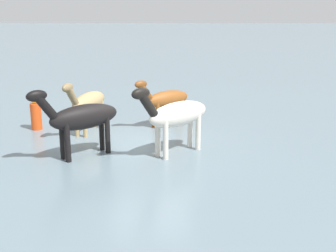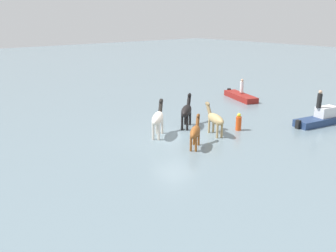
# 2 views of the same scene
# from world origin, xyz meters

# --- Properties ---
(ground_plane) EXTENTS (142.91, 142.91, 0.00)m
(ground_plane) POSITION_xyz_m (0.00, 0.00, 0.00)
(ground_plane) COLOR slate
(horse_dark_mare) EXTENTS (2.09, 2.25, 2.07)m
(horse_dark_mare) POSITION_xyz_m (0.70, 0.76, 1.14)
(horse_dark_mare) COLOR silver
(horse_dark_mare) RESTS_ON ground_plane
(horse_rear_stallion) EXTENTS (2.35, 1.15, 1.84)m
(horse_rear_stallion) POSITION_xyz_m (-1.33, -2.10, 1.02)
(horse_rear_stallion) COLOR tan
(horse_rear_stallion) RESTS_ON ground_plane
(horse_chestnut_trailing) EXTENTS (1.59, 1.94, 1.70)m
(horse_chestnut_trailing) POSITION_xyz_m (-2.21, 0.42, 0.94)
(horse_chestnut_trailing) COLOR brown
(horse_chestnut_trailing) RESTS_ON ground_plane
(horse_pinto_flank) EXTENTS (1.95, 2.30, 2.04)m
(horse_pinto_flank) POSITION_xyz_m (0.97, -1.84, 1.12)
(horse_pinto_flank) COLOR black
(horse_pinto_flank) RESTS_ON ground_plane
(boat_motor_center) EXTENTS (1.92, 4.30, 1.32)m
(boat_motor_center) POSITION_xyz_m (-4.41, -9.35, 0.31)
(boat_motor_center) COLOR navy
(boat_motor_center) RESTS_ON ground_plane
(boat_launch_far) EXTENTS (4.23, 2.45, 0.72)m
(boat_launch_far) POSITION_xyz_m (4.03, -11.14, 0.16)
(boat_launch_far) COLOR maroon
(boat_launch_far) RESTS_ON ground_plane
(person_boatman_standing) EXTENTS (0.32, 0.32, 1.19)m
(person_boatman_standing) POSITION_xyz_m (-4.26, -9.05, 1.72)
(person_boatman_standing) COLOR black
(person_boatman_standing) RESTS_ON boat_motor_center
(person_spotter_bow) EXTENTS (0.32, 0.32, 1.19)m
(person_spotter_bow) POSITION_xyz_m (4.12, -11.37, 1.12)
(person_spotter_bow) COLOR silver
(person_spotter_bow) RESTS_ON boat_launch_far
(buoy_channel_marker) EXTENTS (0.36, 0.36, 1.14)m
(buoy_channel_marker) POSITION_xyz_m (-1.70, -3.94, 0.51)
(buoy_channel_marker) COLOR #E54C19
(buoy_channel_marker) RESTS_ON ground_plane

